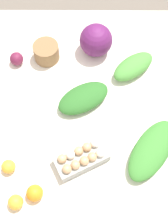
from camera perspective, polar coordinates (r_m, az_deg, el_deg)
ground_plane at (r=2.32m, az=0.00°, el=-8.54°), size 8.00×8.00×0.00m
dining_table at (r=1.70m, az=0.00°, el=-1.57°), size 1.44×1.06×0.75m
cabbage_purple at (r=1.77m, az=2.09°, el=12.98°), size 0.18×0.18×0.18m
egg_carton at (r=1.49m, az=-0.61°, el=-8.38°), size 0.22×0.28×0.09m
paper_bag at (r=1.78m, az=-7.02°, el=10.83°), size 0.14×0.14×0.10m
greens_bunch_chard at (r=1.75m, az=8.88°, el=8.23°), size 0.26×0.28×0.08m
greens_bunch_scallion at (r=1.62m, az=-0.24°, el=2.57°), size 0.28×0.32×0.08m
greens_bunch_dandelion at (r=1.54m, az=12.18°, el=-6.82°), size 0.39×0.33×0.08m
beet_root at (r=1.80m, az=-12.34°, el=9.48°), size 0.07×0.07×0.07m
orange_0 at (r=1.53m, az=-13.79°, el=-9.68°), size 0.07×0.07×0.07m
orange_1 at (r=1.47m, az=-9.13°, el=-14.43°), size 0.08×0.08×0.08m
orange_2 at (r=1.48m, az=-12.53°, el=-15.82°), size 0.07×0.07×0.07m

